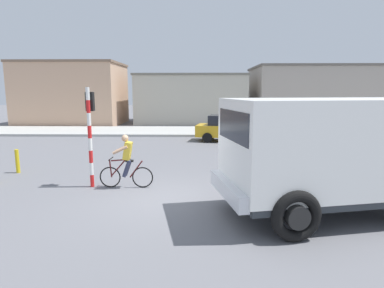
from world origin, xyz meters
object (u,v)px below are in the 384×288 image
at_px(traffic_light_pole, 90,123).
at_px(car_white_mid, 310,134).
at_px(cyclist, 126,161).
at_px(bollard_far, 17,161).
at_px(car_red_near, 229,128).
at_px(truck_foreground, 332,149).

xyz_separation_m(traffic_light_pole, car_white_mid, (9.29, 6.77, -1.25)).
relative_size(cyclist, bollard_far, 1.92).
height_order(traffic_light_pole, car_white_mid, traffic_light_pole).
bearing_deg(car_white_mid, traffic_light_pole, -143.93).
relative_size(cyclist, car_white_mid, 0.41).
xyz_separation_m(traffic_light_pole, car_red_near, (5.31, 9.56, -1.25)).
bearing_deg(traffic_light_pole, car_white_mid, 36.07).
relative_size(truck_foreground, traffic_light_pole, 1.81).
distance_m(truck_foreground, bollard_far, 10.96).
bearing_deg(car_red_near, car_white_mid, -35.01).
bearing_deg(car_white_mid, car_red_near, 144.99).
bearing_deg(car_red_near, truck_foreground, -83.04).
bearing_deg(cyclist, car_red_near, 66.74).
relative_size(truck_foreground, car_white_mid, 1.36).
height_order(car_white_mid, bollard_far, car_white_mid).
bearing_deg(car_white_mid, bollard_far, -158.05).
height_order(cyclist, car_red_near, cyclist).
xyz_separation_m(truck_foreground, cyclist, (-5.61, 2.11, -0.80)).
relative_size(truck_foreground, bollard_far, 6.45).
distance_m(truck_foreground, car_white_mid, 9.41).
bearing_deg(traffic_light_pole, bollard_far, 154.20).
xyz_separation_m(cyclist, car_white_mid, (8.15, 6.91, -0.05)).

